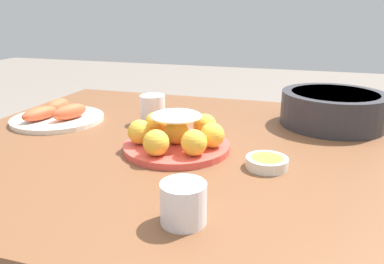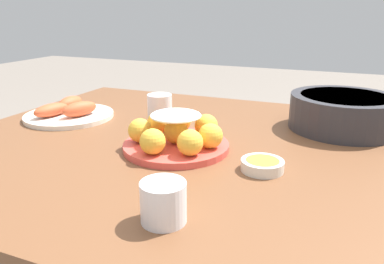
{
  "view_description": "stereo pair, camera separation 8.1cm",
  "coord_description": "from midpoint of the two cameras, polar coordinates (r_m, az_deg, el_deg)",
  "views": [
    {
      "loc": [
        0.22,
        -0.85,
        1.03
      ],
      "look_at": [
        -0.03,
        -0.03,
        0.74
      ],
      "focal_mm": 35.0,
      "sensor_mm": 36.0,
      "label": 1
    },
    {
      "loc": [
        0.3,
        -0.83,
        1.03
      ],
      "look_at": [
        -0.03,
        -0.03,
        0.74
      ],
      "focal_mm": 35.0,
      "sensor_mm": 36.0,
      "label": 2
    }
  ],
  "objects": [
    {
      "name": "cup_near",
      "position": [
        0.6,
        -5.26,
        -10.8
      ],
      "size": [
        0.07,
        0.07,
        0.07
      ],
      "color": "white",
      "rests_on": "dining_table"
    },
    {
      "name": "seafood_platter",
      "position": [
        1.22,
        -21.69,
        2.3
      ],
      "size": [
        0.27,
        0.27,
        0.06
      ],
      "color": "silver",
      "rests_on": "dining_table"
    },
    {
      "name": "cup_far",
      "position": [
        1.12,
        -8.08,
        3.42
      ],
      "size": [
        0.07,
        0.07,
        0.08
      ],
      "color": "white",
      "rests_on": "dining_table"
    },
    {
      "name": "serving_bowl",
      "position": [
        1.15,
        18.82,
        3.49
      ],
      "size": [
        0.3,
        0.3,
        0.1
      ],
      "color": "#2D2D33",
      "rests_on": "dining_table"
    },
    {
      "name": "sauce_bowl",
      "position": [
        0.81,
        8.55,
        -4.62
      ],
      "size": [
        0.09,
        0.09,
        0.02
      ],
      "color": "silver",
      "rests_on": "dining_table"
    },
    {
      "name": "dining_table",
      "position": [
        0.97,
        -0.2,
        -6.56
      ],
      "size": [
        1.35,
        1.03,
        0.7
      ],
      "color": "brown",
      "rests_on": "ground_plane"
    },
    {
      "name": "cake_plate",
      "position": [
        0.9,
        -4.92,
        -0.53
      ],
      "size": [
        0.26,
        0.26,
        0.1
      ],
      "color": "#E04C42",
      "rests_on": "dining_table"
    }
  ]
}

